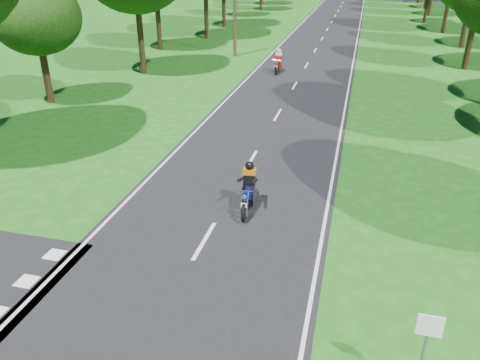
# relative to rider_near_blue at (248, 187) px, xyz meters

# --- Properties ---
(ground) EXTENTS (160.00, 160.00, 0.00)m
(ground) POSITION_rel_rider_near_blue_xyz_m (-0.79, -4.17, -0.81)
(ground) COLOR #175012
(ground) RESTS_ON ground
(main_road) EXTENTS (7.00, 140.00, 0.02)m
(main_road) POSITION_rel_rider_near_blue_xyz_m (-0.79, 45.83, -0.80)
(main_road) COLOR black
(main_road) RESTS_ON ground
(road_markings) EXTENTS (7.40, 140.00, 0.01)m
(road_markings) POSITION_rel_rider_near_blue_xyz_m (-0.93, 43.96, -0.79)
(road_markings) COLOR silver
(road_markings) RESTS_ON main_road
(telegraph_pole) EXTENTS (1.20, 0.26, 8.00)m
(telegraph_pole) POSITION_rel_rider_near_blue_xyz_m (-6.79, 23.83, 3.26)
(telegraph_pole) COLOR #382616
(telegraph_pole) RESTS_ON ground
(road_sign) EXTENTS (0.45, 0.07, 2.00)m
(road_sign) POSITION_rel_rider_near_blue_xyz_m (4.71, -6.18, 0.53)
(road_sign) COLOR slate
(road_sign) RESTS_ON ground
(rider_near_blue) EXTENTS (0.77, 1.94, 1.58)m
(rider_near_blue) POSITION_rel_rider_near_blue_xyz_m (0.00, 0.00, 0.00)
(rider_near_blue) COLOR #0C0D8D
(rider_near_blue) RESTS_ON main_road
(rider_far_red) EXTENTS (0.65, 1.90, 1.58)m
(rider_far_red) POSITION_rel_rider_near_blue_xyz_m (-2.45, 19.08, -0.00)
(rider_far_red) COLOR maroon
(rider_far_red) RESTS_ON main_road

